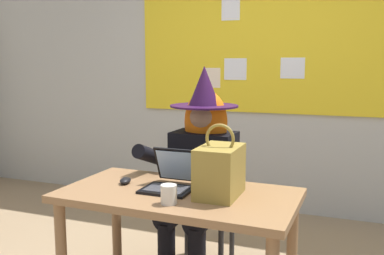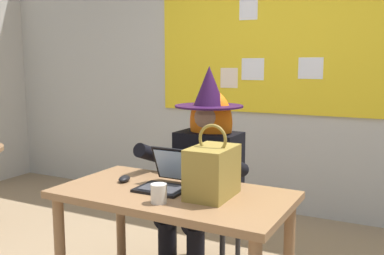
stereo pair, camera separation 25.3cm
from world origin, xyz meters
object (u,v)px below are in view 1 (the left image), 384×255
object	(u,v)px
computer_mouse	(125,180)
handbag	(220,170)
chair_at_desk	(206,196)
person_costumed	(201,160)
desk_main	(178,210)
laptop	(171,180)
coffee_mug	(169,194)

from	to	relation	value
computer_mouse	handbag	distance (m)	0.58
handbag	chair_at_desk	bearing A→B (deg)	114.49
handbag	person_costumed	bearing A→B (deg)	118.75
computer_mouse	chair_at_desk	bearing A→B (deg)	53.01
chair_at_desk	desk_main	bearing A→B (deg)	3.11
desk_main	laptop	size ratio (longest dim) A/B	4.21
chair_at_desk	handbag	distance (m)	0.84
chair_at_desk	laptop	bearing A→B (deg)	-1.75
coffee_mug	chair_at_desk	bearing A→B (deg)	97.57
chair_at_desk	handbag	bearing A→B (deg)	20.73
chair_at_desk	coffee_mug	bearing A→B (deg)	3.81
person_costumed	coffee_mug	distance (m)	0.78
chair_at_desk	coffee_mug	world-z (taller)	chair_at_desk
laptop	person_costumed	bearing A→B (deg)	92.38
desk_main	handbag	distance (m)	0.33
handbag	laptop	bearing A→B (deg)	173.33
chair_at_desk	computer_mouse	bearing A→B (deg)	-25.51
laptop	chair_at_desk	bearing A→B (deg)	92.27
desk_main	computer_mouse	bearing A→B (deg)	173.35
computer_mouse	desk_main	bearing A→B (deg)	-21.89
desk_main	computer_mouse	world-z (taller)	computer_mouse
laptop	computer_mouse	distance (m)	0.29
desk_main	chair_at_desk	size ratio (longest dim) A/B	1.44
computer_mouse	handbag	size ratio (longest dim) A/B	0.28
chair_at_desk	computer_mouse	distance (m)	0.75
computer_mouse	coffee_mug	bearing A→B (deg)	-47.53
laptop	coffee_mug	world-z (taller)	laptop
laptop	coffee_mug	xyz separation A→B (m)	(0.10, -0.25, -0.00)
desk_main	chair_at_desk	distance (m)	0.71
chair_at_desk	laptop	size ratio (longest dim) A/B	2.93
handbag	coffee_mug	xyz separation A→B (m)	(-0.19, -0.21, -0.09)
handbag	coffee_mug	distance (m)	0.30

